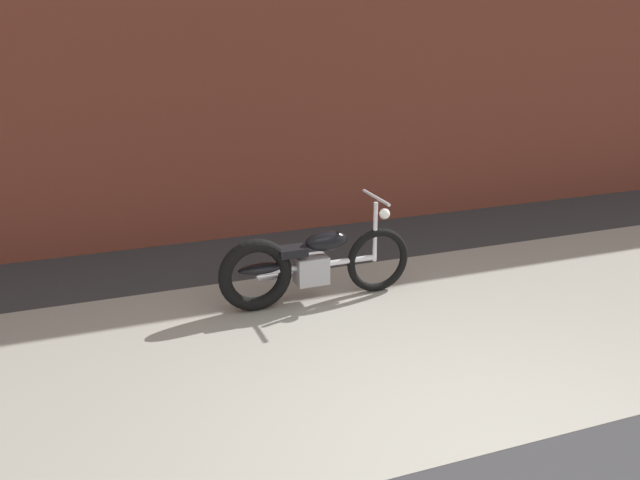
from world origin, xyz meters
The scene contains 4 objects.
ground_plane centered at (0.00, 0.00, 0.00)m, with size 80.00×80.00×0.00m, color #2D2D30.
sidewalk_slab centered at (0.00, 1.75, 0.00)m, with size 36.00×3.50×0.01m, color gray.
brick_building_wall centered at (0.00, 5.20, 2.65)m, with size 36.00×0.50×5.29m, color brown.
motorcycle_black centered at (-0.29, 2.73, 0.40)m, with size 2.01×0.58×1.03m.
Camera 1 is at (-2.36, -3.18, 2.82)m, focal length 38.39 mm.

